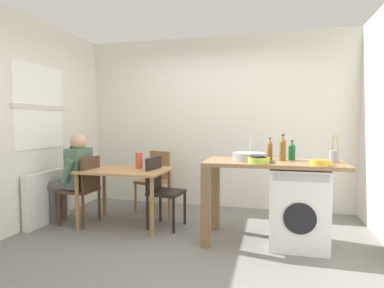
{
  "coord_description": "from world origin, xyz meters",
  "views": [
    {
      "loc": [
        0.89,
        -3.25,
        1.35
      ],
      "look_at": [
        -0.05,
        0.45,
        1.09
      ],
      "focal_mm": 29.43,
      "sensor_mm": 36.0,
      "label": 1
    }
  ],
  "objects": [
    {
      "name": "vase",
      "position": [
        -0.82,
        0.58,
        0.85
      ],
      "size": [
        0.09,
        0.09,
        0.21
      ],
      "primitive_type": "cylinder",
      "color": "#D84C38",
      "rests_on": "dining_table"
    },
    {
      "name": "washing_machine",
      "position": [
        1.17,
        0.32,
        0.43
      ],
      "size": [
        0.6,
        0.61,
        0.86
      ],
      "color": "white",
      "rests_on": "ground_plane"
    },
    {
      "name": "bottle_clear_small",
      "position": [
        1.11,
        0.48,
        1.02
      ],
      "size": [
        0.08,
        0.08,
        0.22
      ],
      "color": "#19592D",
      "rests_on": "kitchen_counter"
    },
    {
      "name": "seated_person",
      "position": [
        -1.67,
        0.39,
        0.67
      ],
      "size": [
        0.5,
        0.52,
        1.2
      ],
      "rotation": [
        0.0,
        0.0,
        1.53
      ],
      "color": "#595651",
      "rests_on": "ground_plane"
    },
    {
      "name": "radiator",
      "position": [
        -2.02,
        0.3,
        0.35
      ],
      "size": [
        0.1,
        0.8,
        0.7
      ],
      "primitive_type": "cube",
      "color": "white",
      "rests_on": "ground_plane"
    },
    {
      "name": "utensil_crock",
      "position": [
        1.54,
        0.37,
        0.99
      ],
      "size": [
        0.11,
        0.11,
        0.3
      ],
      "color": "gray",
      "rests_on": "kitchen_counter"
    },
    {
      "name": "bottle_tall_green",
      "position": [
        0.87,
        0.43,
        1.04
      ],
      "size": [
        0.06,
        0.06,
        0.26
      ],
      "color": "brown",
      "rests_on": "kitchen_counter"
    },
    {
      "name": "tap",
      "position": [
        0.65,
        0.5,
        1.06
      ],
      "size": [
        0.02,
        0.02,
        0.28
      ],
      "primitive_type": "cylinder",
      "color": "#B2B2B7",
      "rests_on": "kitchen_counter"
    },
    {
      "name": "wall_back",
      "position": [
        0.0,
        1.75,
        1.35
      ],
      "size": [
        4.6,
        0.1,
        2.7
      ],
      "primitive_type": "cube",
      "color": "silver",
      "rests_on": "ground_plane"
    },
    {
      "name": "dining_table",
      "position": [
        -0.97,
        0.48,
        0.64
      ],
      "size": [
        1.1,
        0.76,
        0.74
      ],
      "color": "tan",
      "rests_on": "ground_plane"
    },
    {
      "name": "sink_basin",
      "position": [
        0.65,
        0.32,
        0.97
      ],
      "size": [
        0.38,
        0.38,
        0.09
      ],
      "primitive_type": "cylinder",
      "color": "#9EA0A5",
      "rests_on": "kitchen_counter"
    },
    {
      "name": "kitchen_counter",
      "position": [
        0.7,
        0.32,
        0.76
      ],
      "size": [
        1.5,
        0.68,
        0.92
      ],
      "color": "olive",
      "rests_on": "ground_plane"
    },
    {
      "name": "mixing_bowl",
      "position": [
        0.76,
        0.12,
        0.96
      ],
      "size": [
        0.23,
        0.23,
        0.06
      ],
      "color": "#A8C63D",
      "rests_on": "kitchen_counter"
    },
    {
      "name": "bottle_squat_brown",
      "position": [
        1.01,
        0.39,
        1.05
      ],
      "size": [
        0.07,
        0.07,
        0.3
      ],
      "color": "brown",
      "rests_on": "kitchen_counter"
    },
    {
      "name": "chair_person_seat",
      "position": [
        -1.51,
        0.38,
        0.51
      ],
      "size": [
        0.42,
        0.42,
        0.9
      ],
      "rotation": [
        0.0,
        0.0,
        1.53
      ],
      "color": "#4C3323",
      "rests_on": "ground_plane"
    },
    {
      "name": "chair_spare_by_wall",
      "position": [
        -0.84,
        1.25,
        0.51
      ],
      "size": [
        0.51,
        0.51,
        0.9
      ],
      "rotation": [
        0.0,
        0.0,
        2.8
      ],
      "color": "olive",
      "rests_on": "ground_plane"
    },
    {
      "name": "wall_window_side",
      "position": [
        -2.15,
        0.0,
        1.35
      ],
      "size": [
        0.12,
        3.8,
        2.7
      ],
      "color": "silver",
      "rests_on": "ground_plane"
    },
    {
      "name": "ground_plane",
      "position": [
        0.0,
        0.0,
        0.0
      ],
      "size": [
        5.46,
        5.46,
        0.0
      ],
      "primitive_type": "plane",
      "color": "slate"
    },
    {
      "name": "chair_opposite",
      "position": [
        -0.49,
        0.54,
        0.51
      ],
      "size": [
        0.44,
        0.44,
        0.9
      ],
      "rotation": [
        0.0,
        0.0,
        -1.69
      ],
      "color": "black",
      "rests_on": "ground_plane"
    },
    {
      "name": "scissors",
      "position": [
        0.86,
        0.22,
        0.92
      ],
      "size": [
        0.15,
        0.06,
        0.01
      ],
      "color": "#B2B2B7",
      "rests_on": "kitchen_counter"
    },
    {
      "name": "colander",
      "position": [
        1.36,
        0.1,
        0.95
      ],
      "size": [
        0.2,
        0.2,
        0.06
      ],
      "color": "gold",
      "rests_on": "kitchen_counter"
    }
  ]
}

